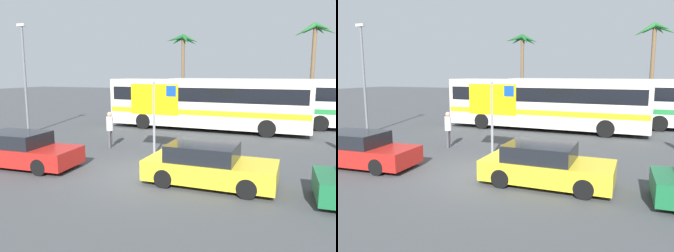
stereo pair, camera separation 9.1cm
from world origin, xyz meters
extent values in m
plane|color=#424447|center=(0.00, 0.00, 0.00)|extent=(120.00, 120.00, 0.00)
cube|color=silver|center=(-0.50, 10.00, 1.73)|extent=(12.38, 2.46, 2.90)
cube|color=black|center=(-0.50, 10.00, 2.28)|extent=(11.88, 2.49, 0.84)
cube|color=gold|center=(-0.50, 10.00, 1.22)|extent=(12.25, 2.49, 0.32)
cylinder|color=black|center=(3.33, 11.10, 0.50)|extent=(1.00, 0.28, 1.00)
cylinder|color=black|center=(3.33, 8.89, 0.50)|extent=(1.00, 0.28, 1.00)
cylinder|color=black|center=(-4.34, 11.10, 0.50)|extent=(1.00, 0.28, 1.00)
cylinder|color=black|center=(-4.34, 8.89, 0.50)|extent=(1.00, 0.28, 1.00)
cube|color=white|center=(2.34, 13.28, 1.73)|extent=(12.38, 2.46, 2.90)
cube|color=black|center=(2.34, 13.28, 2.28)|extent=(11.88, 2.49, 0.84)
cube|color=#23843D|center=(2.34, 13.28, 1.22)|extent=(12.25, 2.49, 0.32)
cylinder|color=black|center=(6.18, 14.39, 0.50)|extent=(1.00, 0.28, 1.00)
cylinder|color=black|center=(6.18, 12.18, 0.50)|extent=(1.00, 0.28, 1.00)
cylinder|color=black|center=(-1.50, 14.39, 0.50)|extent=(1.00, 0.28, 1.00)
cylinder|color=black|center=(-1.50, 12.18, 0.50)|extent=(1.00, 0.28, 1.00)
cylinder|color=gray|center=(-0.75, 2.71, 1.60)|extent=(0.11, 0.11, 3.20)
cube|color=yellow|center=(-0.75, 2.71, 2.45)|extent=(2.20, 0.14, 1.30)
cube|color=#1447A8|center=(0.05, 2.68, 2.82)|extent=(0.44, 0.09, 0.44)
cube|color=red|center=(-4.74, -0.71, 0.48)|extent=(4.55, 2.08, 0.64)
cube|color=black|center=(-5.00, -0.73, 1.06)|extent=(2.42, 1.77, 0.52)
cylinder|color=black|center=(-3.43, 0.19, 0.30)|extent=(0.61, 0.21, 0.60)
cylinder|color=black|center=(-3.31, -1.39, 0.30)|extent=(0.61, 0.21, 0.60)
cylinder|color=black|center=(-6.17, -0.03, 0.30)|extent=(0.61, 0.21, 0.60)
cube|color=yellow|center=(2.47, -0.01, 0.48)|extent=(4.15, 1.90, 0.64)
cube|color=black|center=(2.22, -0.01, 1.06)|extent=(2.17, 1.73, 0.52)
cylinder|color=black|center=(3.74, 0.86, 0.30)|extent=(0.60, 0.17, 0.60)
cylinder|color=black|center=(3.76, -0.84, 0.30)|extent=(0.60, 0.17, 0.60)
cylinder|color=black|center=(1.18, 0.83, 0.30)|extent=(0.60, 0.17, 0.60)
cylinder|color=black|center=(1.20, -0.88, 0.30)|extent=(0.60, 0.17, 0.60)
cylinder|color=#4C4C51|center=(-3.37, 3.26, 0.42)|extent=(0.13, 0.13, 0.84)
cylinder|color=#4C4C51|center=(-3.39, 3.44, 0.42)|extent=(0.13, 0.13, 0.84)
cylinder|color=silver|center=(-3.38, 3.35, 1.17)|extent=(0.32, 0.32, 0.67)
sphere|color=tan|center=(-3.38, 3.35, 1.62)|extent=(0.23, 0.23, 0.23)
cylinder|color=slate|center=(-9.95, 4.77, 3.08)|extent=(0.14, 0.14, 6.15)
cube|color=#B2B2B7|center=(-9.95, 4.77, 6.25)|extent=(0.56, 0.20, 0.16)
cylinder|color=brown|center=(-5.99, 20.95, 3.43)|extent=(0.32, 0.32, 6.87)
cone|color=#195623|center=(-5.20, 20.90, 6.76)|extent=(1.76, 0.56, 1.02)
cone|color=#195623|center=(-5.54, 21.58, 6.72)|extent=(1.36, 1.65, 1.10)
cone|color=#195623|center=(-6.15, 21.72, 6.76)|extent=(0.78, 1.79, 1.03)
cone|color=#195623|center=(-6.68, 21.31, 6.75)|extent=(1.74, 1.19, 1.04)
cone|color=#195623|center=(-6.74, 20.66, 6.84)|extent=(1.79, 1.04, 0.88)
cone|color=#195623|center=(-6.18, 20.17, 6.83)|extent=(0.85, 1.80, 0.90)
cone|color=#195623|center=(-5.51, 20.36, 6.69)|extent=(1.42, 1.60, 1.14)
cylinder|color=brown|center=(5.69, 19.85, 3.59)|extent=(0.32, 0.32, 7.18)
cone|color=#23662D|center=(6.47, 19.70, 6.99)|extent=(1.82, 0.76, 1.18)
cone|color=#23662D|center=(6.05, 20.60, 7.10)|extent=(1.17, 1.82, 0.97)
cone|color=#23662D|center=(5.22, 20.55, 7.13)|extent=(1.38, 1.75, 0.91)
cone|color=#23662D|center=(4.91, 19.85, 6.97)|extent=(1.77, 0.45, 1.20)
cone|color=#23662D|center=(5.24, 19.17, 7.04)|extent=(1.36, 1.74, 1.08)
cone|color=#23662D|center=(6.20, 19.18, 7.11)|extent=(1.44, 1.71, 0.95)
camera|label=1|loc=(5.07, -9.95, 3.55)|focal=35.17mm
camera|label=2|loc=(5.16, -9.91, 3.55)|focal=35.17mm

